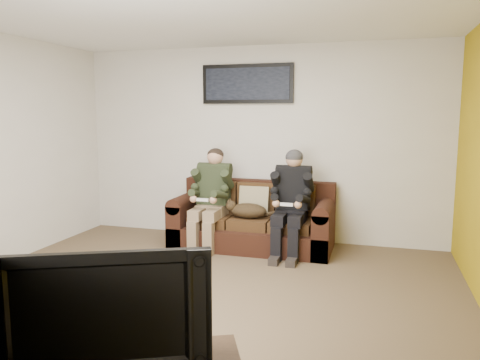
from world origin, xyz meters
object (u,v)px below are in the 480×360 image
(sofa, at_px, (254,222))
(cat, at_px, (247,210))
(television, at_px, (103,306))
(framed_poster, at_px, (247,84))
(person_right, at_px, (291,197))
(person_left, at_px, (211,193))

(sofa, xyz_separation_m, cat, (-0.04, -0.19, 0.19))
(sofa, xyz_separation_m, television, (0.21, -3.77, 0.44))
(cat, bearing_deg, television, -86.03)
(framed_poster, bearing_deg, cat, -74.47)
(person_right, xyz_separation_m, framed_poster, (-0.72, 0.56, 1.40))
(cat, bearing_deg, person_left, 177.95)
(person_left, distance_m, framed_poster, 1.54)
(person_left, relative_size, person_right, 0.99)
(television, bearing_deg, cat, 69.10)
(cat, distance_m, framed_poster, 1.70)
(television, bearing_deg, person_right, 60.21)
(sofa, relative_size, person_left, 1.61)
(person_right, xyz_separation_m, television, (-0.31, -3.60, 0.04))
(television, bearing_deg, sofa, 68.31)
(framed_poster, relative_size, television, 1.16)
(person_left, relative_size, television, 1.17)
(framed_poster, bearing_deg, television, -84.38)
(sofa, height_order, framed_poster, framed_poster)
(sofa, relative_size, cat, 3.08)
(person_left, bearing_deg, framed_poster, 60.36)
(sofa, relative_size, television, 1.87)
(sofa, xyz_separation_m, framed_poster, (-0.20, 0.39, 1.79))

